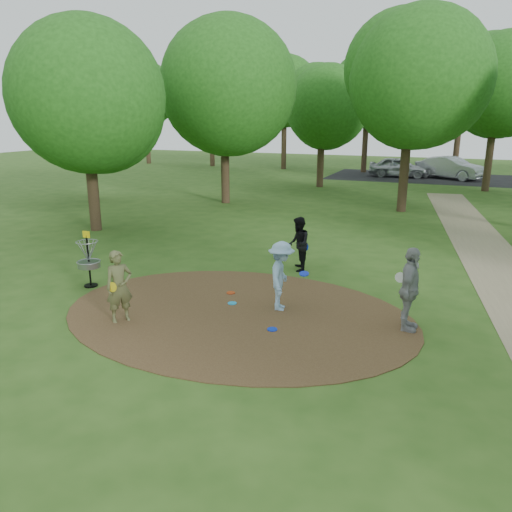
% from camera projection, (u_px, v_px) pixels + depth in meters
% --- Properties ---
extents(ground, '(100.00, 100.00, 0.00)m').
position_uv_depth(ground, '(237.00, 314.00, 11.69)').
color(ground, '#2D5119').
rests_on(ground, ground).
extents(dirt_clearing, '(8.40, 8.40, 0.02)m').
position_uv_depth(dirt_clearing, '(237.00, 313.00, 11.69)').
color(dirt_clearing, '#47301C').
rests_on(dirt_clearing, ground).
extents(parking_lot, '(14.00, 8.00, 0.01)m').
position_uv_depth(parking_lot, '(425.00, 177.00, 37.68)').
color(parking_lot, black).
rests_on(parking_lot, ground).
extents(player_observer_with_disc, '(0.67, 0.72, 1.65)m').
position_uv_depth(player_observer_with_disc, '(119.00, 287.00, 11.06)').
color(player_observer_with_disc, brown).
rests_on(player_observer_with_disc, ground).
extents(player_throwing_with_disc, '(1.11, 1.18, 1.67)m').
position_uv_depth(player_throwing_with_disc, '(281.00, 276.00, 11.74)').
color(player_throwing_with_disc, '#95BBDF').
rests_on(player_throwing_with_disc, ground).
extents(player_walking_with_disc, '(0.84, 0.95, 1.62)m').
position_uv_depth(player_walking_with_disc, '(298.00, 244.00, 14.80)').
color(player_walking_with_disc, black).
rests_on(player_walking_with_disc, ground).
extents(player_waiting_with_disc, '(0.57, 1.10, 1.84)m').
position_uv_depth(player_waiting_with_disc, '(410.00, 290.00, 10.57)').
color(player_waiting_with_disc, gray).
rests_on(player_waiting_with_disc, ground).
extents(disc_ground_cyan, '(0.22, 0.22, 0.02)m').
position_uv_depth(disc_ground_cyan, '(232.00, 303.00, 12.28)').
color(disc_ground_cyan, '#1B9DD9').
rests_on(disc_ground_cyan, dirt_clearing).
extents(disc_ground_blue, '(0.22, 0.22, 0.02)m').
position_uv_depth(disc_ground_blue, '(272.00, 329.00, 10.78)').
color(disc_ground_blue, '#0B2BC5').
rests_on(disc_ground_blue, dirt_clearing).
extents(disc_ground_red, '(0.22, 0.22, 0.02)m').
position_uv_depth(disc_ground_red, '(231.00, 293.00, 13.00)').
color(disc_ground_red, '#B83312').
rests_on(disc_ground_red, dirt_clearing).
extents(car_left, '(4.45, 1.87, 1.50)m').
position_uv_depth(car_left, '(399.00, 167.00, 37.73)').
color(car_left, '#A1A4A8').
rests_on(car_left, ground).
extents(car_right, '(5.20, 3.76, 1.63)m').
position_uv_depth(car_right, '(450.00, 168.00, 36.58)').
color(car_right, '#A8AAB0').
rests_on(car_right, ground).
extents(disc_golf_basket, '(0.63, 0.63, 1.54)m').
position_uv_depth(disc_golf_basket, '(88.00, 255.00, 13.36)').
color(disc_golf_basket, black).
rests_on(disc_golf_basket, ground).
extents(tree_ring, '(37.51, 45.34, 9.15)m').
position_uv_depth(tree_ring, '(382.00, 91.00, 17.98)').
color(tree_ring, '#332316').
rests_on(tree_ring, ground).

